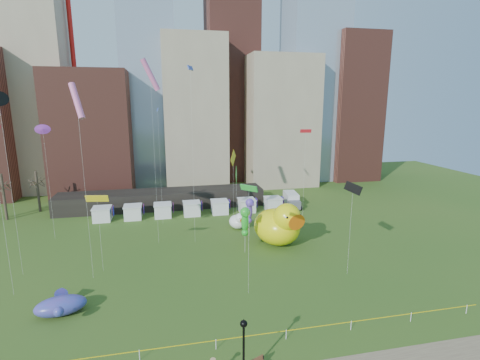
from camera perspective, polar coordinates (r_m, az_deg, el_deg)
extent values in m
plane|color=#31591C|center=(32.48, -3.81, -25.11)|extent=(160.00, 160.00, 0.00)
cube|color=gray|center=(91.49, -29.62, 11.56)|extent=(14.00, 12.00, 42.00)
cube|color=brown|center=(83.11, -22.30, 6.78)|extent=(16.00, 14.00, 26.00)
cube|color=#8C9EB2|center=(89.93, -14.31, 16.93)|extent=(12.00, 12.00, 55.00)
cube|color=gray|center=(85.93, -7.24, 10.42)|extent=(14.00, 14.00, 34.00)
cube|color=brown|center=(94.30, -1.39, 21.03)|extent=(12.00, 12.00, 68.00)
cube|color=gray|center=(88.09, 6.16, 9.19)|extent=(16.00, 14.00, 30.00)
cube|color=#8C9EB2|center=(95.34, 11.42, 14.67)|extent=(14.00, 12.00, 48.00)
cube|color=brown|center=(97.87, 17.22, 10.78)|extent=(12.00, 12.00, 36.00)
cylinder|color=red|center=(93.26, -25.37, 22.52)|extent=(1.00, 1.00, 76.00)
cylinder|color=red|center=(97.35, 8.95, 23.01)|extent=(1.00, 1.00, 76.00)
cube|color=black|center=(69.95, -12.14, -2.97)|extent=(38.00, 6.00, 3.20)
cube|color=white|center=(65.17, -20.95, -5.12)|extent=(2.80, 2.80, 2.20)
cube|color=red|center=(64.76, -19.40, -4.65)|extent=(0.08, 1.40, 1.60)
cube|color=white|center=(64.55, -16.55, -4.97)|extent=(2.80, 2.80, 2.20)
cube|color=red|center=(64.28, -14.97, -4.48)|extent=(0.08, 1.40, 1.60)
cube|color=white|center=(64.32, -12.09, -4.79)|extent=(2.80, 2.80, 2.20)
cube|color=red|center=(64.19, -10.50, -4.29)|extent=(0.08, 1.40, 1.60)
cube|color=white|center=(64.47, -7.64, -4.58)|extent=(2.80, 2.80, 2.20)
cube|color=red|center=(64.48, -6.05, -4.07)|extent=(0.08, 1.40, 1.60)
cube|color=white|center=(65.01, -3.23, -4.34)|extent=(2.80, 2.80, 2.20)
cube|color=red|center=(65.16, -1.67, -3.83)|extent=(0.08, 1.40, 1.60)
cube|color=white|center=(65.93, 1.08, -4.08)|extent=(2.80, 2.80, 2.20)
cube|color=red|center=(66.21, 2.60, -3.57)|extent=(0.08, 1.40, 1.60)
cube|color=white|center=(67.21, 5.24, -3.81)|extent=(2.80, 2.80, 2.20)
cube|color=red|center=(67.61, 6.71, -3.31)|extent=(0.08, 1.40, 1.60)
cylinder|color=#382B21|center=(72.45, -33.25, -2.27)|extent=(0.44, 0.44, 8.00)
cylinder|color=#382B21|center=(74.84, -29.31, -1.60)|extent=(0.44, 0.44, 7.50)
cylinder|color=white|center=(32.12, -15.60, -25.08)|extent=(0.06, 0.06, 0.90)
cylinder|color=white|center=(32.21, -3.83, -24.47)|extent=(0.06, 0.06, 0.90)
cylinder|color=white|center=(33.39, 7.31, -23.05)|extent=(0.06, 0.06, 0.90)
cylinder|color=white|center=(35.57, 17.13, -21.10)|extent=(0.06, 0.06, 0.90)
cylinder|color=white|center=(38.56, 25.40, -18.97)|extent=(0.06, 0.06, 0.90)
cylinder|color=white|center=(42.20, 32.19, -16.90)|extent=(0.06, 0.06, 0.90)
cube|color=yellow|center=(32.00, -3.84, -23.97)|extent=(50.00, 0.02, 0.07)
ellipsoid|color=yellow|center=(51.34, 5.83, -7.34)|extent=(8.02, 8.69, 5.01)
ellipsoid|color=yellow|center=(53.51, 4.06, -6.63)|extent=(1.99, 1.76, 2.03)
sphere|color=yellow|center=(49.01, 7.45, -5.85)|extent=(4.77, 4.77, 3.77)
cone|color=orange|center=(47.87, 8.63, -6.49)|extent=(2.51, 2.27, 2.07)
sphere|color=white|center=(47.47, 7.25, -5.82)|extent=(0.68, 0.68, 0.68)
sphere|color=white|center=(48.72, 9.18, -5.40)|extent=(0.68, 0.68, 0.68)
sphere|color=black|center=(47.23, 7.49, -5.92)|extent=(0.34, 0.34, 0.34)
sphere|color=black|center=(48.49, 9.42, -5.49)|extent=(0.34, 0.34, 0.34)
ellipsoid|color=white|center=(57.46, -0.37, -6.60)|extent=(3.39, 3.70, 2.17)
ellipsoid|color=white|center=(58.48, -0.93, -6.32)|extent=(0.85, 0.74, 0.88)
sphere|color=white|center=(56.37, 0.10, -6.04)|extent=(2.03, 2.03, 1.63)
cone|color=orange|center=(55.82, 0.44, -6.29)|extent=(1.07, 0.96, 0.90)
sphere|color=white|center=(55.73, -0.09, -6.03)|extent=(0.29, 0.29, 0.29)
sphere|color=white|center=(56.14, 0.72, -5.89)|extent=(0.29, 0.29, 0.29)
sphere|color=black|center=(55.61, -0.02, -6.07)|extent=(0.15, 0.15, 0.15)
sphere|color=black|center=(56.03, 0.79, -5.93)|extent=(0.15, 0.15, 0.15)
cylinder|color=silver|center=(48.33, 0.79, -9.03)|extent=(0.03, 0.03, 4.25)
ellipsoid|color=green|center=(47.60, 0.80, -6.65)|extent=(1.12, 0.97, 2.59)
sphere|color=green|center=(47.03, 0.85, -5.11)|extent=(1.49, 1.49, 1.32)
cone|color=green|center=(46.50, 1.01, -5.40)|extent=(0.57, 0.88, 0.46)
sphere|color=green|center=(48.15, 0.78, -8.31)|extent=(0.92, 0.92, 0.92)
cylinder|color=silver|center=(53.95, 1.46, -6.93)|extent=(0.03, 0.03, 3.88)
ellipsoid|color=#5A3BB3|center=(53.35, 1.47, -4.96)|extent=(1.16, 1.03, 2.50)
sphere|color=#5A3BB3|center=(52.82, 1.51, -3.62)|extent=(1.56, 1.56, 1.27)
cone|color=#5A3BB3|center=(52.31, 1.66, -3.86)|extent=(0.64, 0.89, 0.45)
sphere|color=#5A3BB3|center=(53.83, 1.45, -6.40)|extent=(0.89, 0.89, 0.89)
ellipsoid|color=#5D3A9F|center=(39.76, -26.48, -17.36)|extent=(5.01, 3.35, 1.77)
cone|color=#5D3A9F|center=(41.84, -26.37, -15.41)|extent=(1.50, 1.64, 1.24)
sphere|color=#5D3A9F|center=(37.41, -26.74, -18.10)|extent=(0.89, 0.89, 0.89)
cylinder|color=black|center=(28.33, 0.58, -25.75)|extent=(0.17, 0.17, 4.48)
sphere|color=black|center=(26.92, 0.59, -21.76)|extent=(0.52, 0.52, 0.52)
cone|color=black|center=(26.77, 0.59, -21.27)|extent=(0.19, 0.19, 0.23)
cube|color=white|center=(70.33, 8.04, -2.88)|extent=(2.70, 4.80, 2.29)
cube|color=#595960|center=(67.71, 8.61, -3.90)|extent=(2.28, 1.88, 1.47)
cylinder|color=black|center=(68.80, 7.41, -4.08)|extent=(0.32, 0.84, 0.82)
cylinder|color=black|center=(69.34, 9.25, -4.01)|extent=(0.32, 0.84, 0.82)
cylinder|color=black|center=(71.71, 6.85, -3.39)|extent=(0.32, 0.84, 0.82)
cylinder|color=black|center=(72.23, 8.63, -3.32)|extent=(0.32, 0.84, 0.82)
cylinder|color=silver|center=(42.96, -33.42, -4.86)|extent=(0.02, 0.02, 17.10)
cylinder|color=silver|center=(50.32, -13.32, 2.63)|extent=(0.02, 0.02, 23.08)
cylinder|color=pink|center=(49.77, -14.00, 15.85)|extent=(2.52, 1.24, 4.12)
cylinder|color=silver|center=(43.17, 16.98, -7.93)|extent=(0.02, 0.02, 10.36)
cube|color=black|center=(41.71, 17.42, -1.22)|extent=(0.52, 3.18, 0.97)
cylinder|color=silver|center=(56.81, -0.58, -3.46)|extent=(0.02, 0.02, 8.54)
cube|color=green|center=(55.80, -0.59, 0.77)|extent=(0.83, 2.95, 3.05)
cylinder|color=silver|center=(61.10, -1.05, -1.36)|extent=(0.02, 0.02, 10.53)
cube|color=yellow|center=(60.07, -1.07, 3.52)|extent=(1.38, 2.44, 2.78)
cylinder|color=silver|center=(58.97, -12.47, 1.79)|extent=(0.02, 0.02, 18.48)
cube|color=blue|center=(58.04, -12.90, 10.80)|extent=(0.35, 1.81, 0.57)
cylinder|color=silver|center=(57.95, -27.93, -0.82)|extent=(0.02, 0.02, 15.97)
cone|color=purple|center=(56.87, -28.74, 7.04)|extent=(1.33, 0.45, 1.33)
cylinder|color=silver|center=(60.21, 10.08, 0.46)|extent=(0.02, 0.02, 15.08)
cube|color=red|center=(59.15, 10.35, 7.63)|extent=(1.83, 0.46, 0.57)
cylinder|color=silver|center=(42.59, -23.22, -2.05)|extent=(0.02, 0.02, 19.78)
cylinder|color=pink|center=(41.44, -24.40, 11.33)|extent=(1.85, 2.16, 3.77)
cylinder|color=silver|center=(47.25, -32.41, -1.51)|extent=(0.02, 0.02, 20.00)
cylinder|color=silver|center=(37.24, 1.37, -9.82)|extent=(0.02, 0.02, 11.38)
cube|color=green|center=(35.49, 1.41, -1.29)|extent=(1.54, 1.66, 0.61)
cylinder|color=silver|center=(45.38, -21.22, -8.20)|extent=(0.02, 0.02, 8.93)
cube|color=yellow|center=(44.08, -21.67, -2.74)|extent=(2.58, 0.85, 0.79)
cylinder|color=silver|center=(49.79, -7.46, 3.28)|extent=(0.02, 0.02, 23.97)
cube|color=blue|center=(49.36, -7.86, 17.15)|extent=(0.98, 1.78, 0.57)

